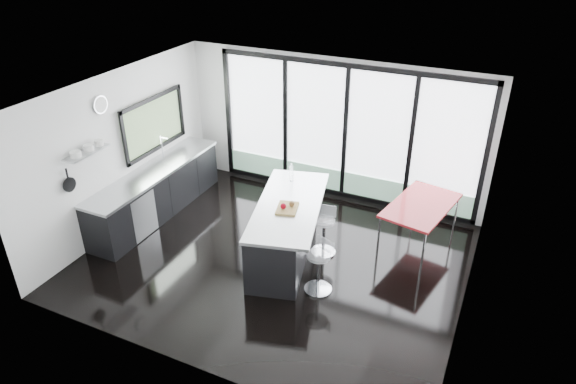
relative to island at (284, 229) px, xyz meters
The scene contains 11 objects.
floor 0.55m from the island, 108.60° to the right, with size 6.00×5.00×0.00m, color black.
ceiling 2.32m from the island, 108.60° to the right, with size 6.00×5.00×0.00m, color white.
wall_back 2.39m from the island, 84.95° to the left, with size 6.00×0.09×2.80m.
wall_front 2.86m from the island, 91.54° to the right, with size 6.00×0.00×2.80m, color silver.
wall_left 3.23m from the island, behind, with size 0.26×5.00×2.80m.
wall_right 3.07m from the island, ahead, with size 0.00×5.00×2.80m, color silver.
counter_cabinets 2.75m from the island, behind, with size 0.69×3.24×1.36m.
island is the anchor object (origin of this frame).
bar_stool_near 1.10m from the island, 36.64° to the right, with size 0.42×0.42×0.67m, color silver.
bar_stool_far 0.68m from the island, 26.77° to the left, with size 0.41×0.41×0.66m, color silver.
red_table 2.30m from the island, 31.10° to the left, with size 0.87×1.53×0.82m, color maroon.
Camera 1 is at (3.13, -6.21, 5.10)m, focal length 32.00 mm.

